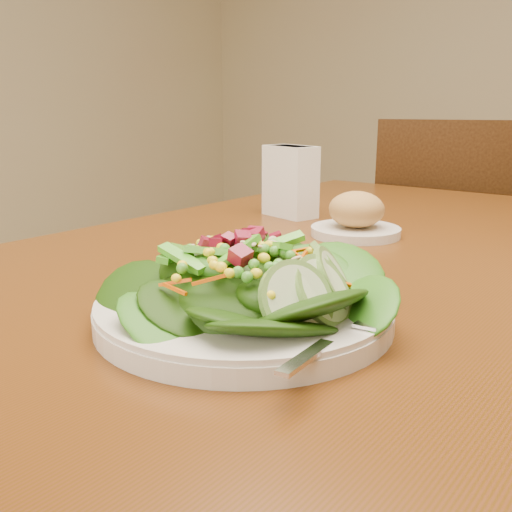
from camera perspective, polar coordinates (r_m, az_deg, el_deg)
name	(u,v)px	position (r m, az deg, el deg)	size (l,w,h in m)	color
dining_table	(350,304)	(0.96, 9.34, -4.71)	(0.90, 1.40, 0.75)	#532610
chair_far	(445,263)	(1.87, 18.40, -0.70)	(0.53, 0.53, 0.93)	#381D0A
salad_plate	(252,293)	(0.58, -0.43, -3.70)	(0.31, 0.31, 0.09)	silver
bread_plate	(356,218)	(0.99, 9.98, 3.78)	(0.15, 0.15, 0.08)	silver
napkin_holder	(290,179)	(1.15, 3.45, 7.65)	(0.12, 0.08, 0.14)	white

